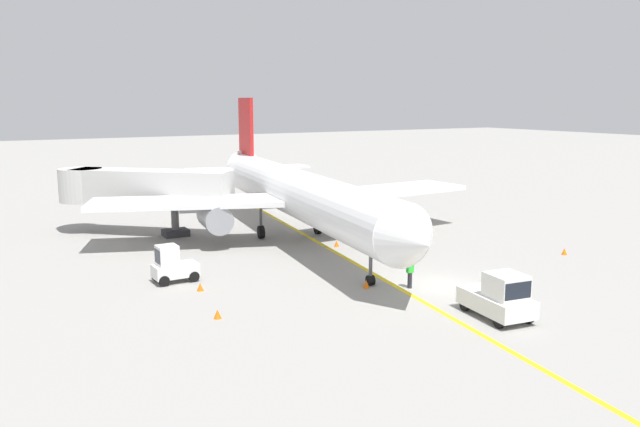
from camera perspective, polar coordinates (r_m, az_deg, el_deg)
name	(u,v)px	position (r m, az deg, el deg)	size (l,w,h in m)	color
ground_plane	(442,285)	(34.94, 10.97, -6.40)	(300.00, 300.00, 0.00)	gray
taxi_line_yellow	(364,268)	(37.77, 4.03, -4.97)	(0.30, 80.00, 0.01)	yellow
airliner	(296,193)	(44.61, -2.17, 1.87)	(28.32, 35.29, 10.10)	white
jet_bridge	(134,187)	(48.58, -16.44, 2.28)	(11.23, 10.32, 4.85)	beige
pushback_tug	(499,297)	(30.18, 15.89, -7.29)	(2.32, 3.80, 2.20)	silver
baggage_tug_near_wing	(173,266)	(35.62, -13.17, -4.61)	(2.44, 1.39, 2.10)	silver
belt_loader_forward_hold	(391,229)	(45.47, 6.41, -1.41)	(3.06, 5.10, 2.59)	silver
ground_crew_marshaller	(410,271)	(33.97, 8.13, -5.19)	(0.36, 0.24, 1.70)	#26262D
safety_cone_nose_left	(200,287)	(33.92, -10.76, -6.51)	(0.36, 0.36, 0.44)	orange
safety_cone_nose_right	(366,284)	(33.90, 4.19, -6.36)	(0.36, 0.36, 0.44)	orange
safety_cone_wingtip_left	(218,314)	(29.63, -9.24, -8.93)	(0.36, 0.36, 0.44)	orange
safety_cone_wingtip_right	(564,251)	(43.91, 21.20, -3.21)	(0.36, 0.36, 0.44)	orange
safety_cone_tail_area	(337,243)	(43.19, 1.52, -2.72)	(0.36, 0.36, 0.44)	orange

